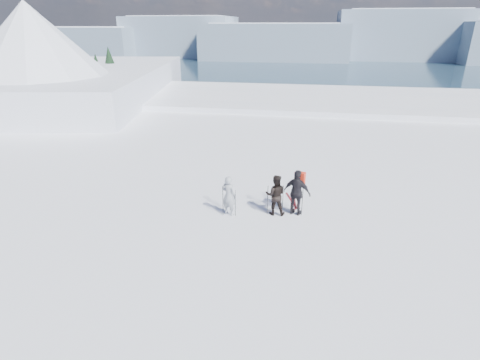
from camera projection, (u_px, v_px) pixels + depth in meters
The scene contains 9 objects.
lake_basin at pixel (300, 158), 42.29m from camera, with size 820.00×820.00×71.62m.
far_mountain_range at pixel (338, 38), 423.63m from camera, with size 770.00×110.00×53.00m.
near_ridge at pixel (77, 123), 44.79m from camera, with size 31.37×35.68×25.62m.
skier_grey at pixel (229, 196), 15.57m from camera, with size 0.64×0.42×1.74m, color #90969D.
skier_dark at pixel (275, 195), 15.62m from camera, with size 0.86×0.67×1.77m, color black.
skier_pack at pixel (297, 193), 15.55m from camera, with size 1.17×0.49×1.99m, color black.
backpack at pixel (301, 162), 15.26m from camera, with size 0.42×0.24×0.61m, color red.
ski_poles at pixel (267, 201), 15.62m from camera, with size 3.29×0.60×1.37m.
skis_loose at pixel (293, 201), 17.11m from camera, with size 0.65×1.70×0.03m.
Camera 1 is at (0.32, -10.56, 7.48)m, focal length 28.00 mm.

